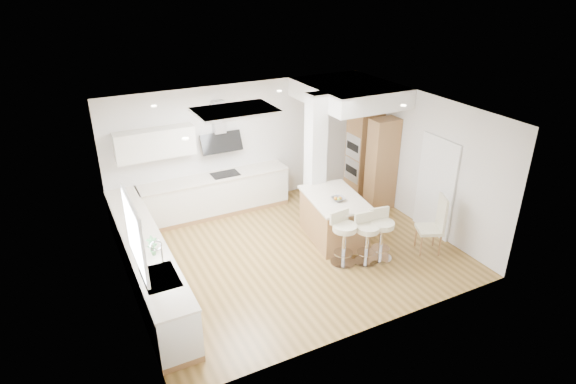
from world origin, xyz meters
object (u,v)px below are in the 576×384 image
bar_stool_c (381,232)px  dining_chair (436,223)px  bar_stool_a (344,236)px  peninsula (334,218)px  bar_stool_b (367,236)px

bar_stool_c → dining_chair: (1.07, -0.26, 0.06)m
bar_stool_a → bar_stool_c: 0.75m
peninsula → bar_stool_a: size_ratio=1.58×
bar_stool_a → dining_chair: dining_chair is taller
bar_stool_a → bar_stool_b: (0.40, -0.16, -0.03)m
bar_stool_b → bar_stool_c: (0.32, -0.02, 0.01)m
bar_stool_c → peninsula: bearing=119.3°
peninsula → bar_stool_c: 1.11m
bar_stool_b → dining_chair: dining_chair is taller
bar_stool_c → dining_chair: size_ratio=0.86×
bar_stool_a → bar_stool_b: bearing=-28.3°
dining_chair → bar_stool_b: bearing=-166.5°
peninsula → dining_chair: dining_chair is taller
bar_stool_a → dining_chair: size_ratio=0.89×
bar_stool_b → bar_stool_c: bar_stool_c is taller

